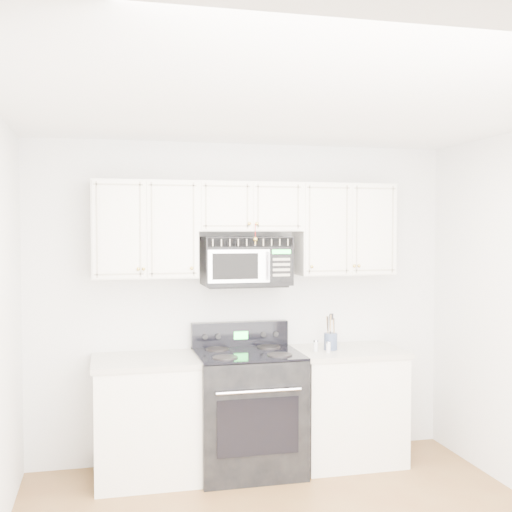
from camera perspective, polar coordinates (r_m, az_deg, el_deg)
name	(u,v)px	position (r m, az deg, el deg)	size (l,w,h in m)	color
room	(309,335)	(3.67, 4.72, -6.98)	(3.51, 3.51, 2.61)	brown
base_cabinet_left	(150,422)	(5.11, -9.42, -14.36)	(0.86, 0.65, 0.92)	white
base_cabinet_right	(347,409)	(5.45, 8.09, -13.28)	(0.86, 0.65, 0.92)	white
range	(248,409)	(5.17, -0.74, -13.45)	(0.80, 0.73, 1.13)	black
upper_cabinets	(248,225)	(5.15, -0.73, 2.81)	(2.44, 0.37, 0.75)	white
microwave	(246,261)	(5.14, -0.89, -0.43)	(0.70, 0.40, 0.39)	black
utensil_crock	(331,340)	(5.27, 6.65, -7.47)	(0.11, 0.11, 0.29)	#414F75
shaker_salt	(328,347)	(5.15, 6.45, -8.03)	(0.04, 0.04, 0.09)	silver
shaker_pepper	(316,346)	(5.18, 5.33, -7.95)	(0.04, 0.04, 0.09)	silver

